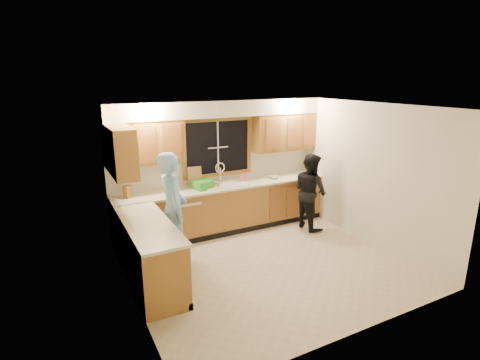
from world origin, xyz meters
The scene contains 26 objects.
floor centered at (0.00, 0.00, 0.00)m, with size 4.20×4.20×0.00m, color #C7B499.
ceiling centered at (0.00, 0.00, 2.50)m, with size 4.20×4.20×0.00m, color silver.
wall_back centered at (0.00, 1.90, 1.25)m, with size 4.20×4.20×0.00m, color silver.
wall_left centered at (-2.10, 0.00, 1.25)m, with size 3.80×3.80×0.00m, color silver.
wall_right centered at (2.10, 0.00, 1.25)m, with size 3.80×3.80×0.00m, color silver.
base_cabinets_back centered at (0.00, 1.60, 0.44)m, with size 4.20×0.60×0.88m, color #A3702F.
base_cabinets_left centered at (-1.80, 0.35, 0.44)m, with size 0.60×1.90×0.88m, color #A3702F.
countertop_back centered at (0.00, 1.58, 0.90)m, with size 4.20×0.63×0.04m, color beige.
countertop_left centered at (-1.79, 0.35, 0.90)m, with size 0.63×1.90×0.04m, color beige.
upper_cabinets_left centered at (-1.43, 1.73, 1.83)m, with size 1.35×0.33×0.75m, color #A3702F.
upper_cabinets_right centered at (1.43, 1.73, 1.83)m, with size 1.35×0.33×0.75m, color #A3702F.
upper_cabinets_return centered at (-1.94, 1.12, 1.83)m, with size 0.33×0.90×0.75m, color #A3702F.
soffit centered at (0.00, 1.72, 2.35)m, with size 4.20×0.35×0.30m, color silver.
window_frame centered at (0.00, 1.89, 1.60)m, with size 1.44×0.03×1.14m.
sink centered at (0.00, 1.60, 0.86)m, with size 0.86×0.52×0.57m.
dishwasher centered at (-0.85, 1.59, 0.41)m, with size 0.60×0.56×0.82m, color silver.
stove centered at (-1.80, -0.22, 0.45)m, with size 0.58×0.75×0.90m, color silver.
man centered at (-1.29, 0.74, 0.92)m, with size 0.67×0.44×1.83m, color #7CB7EB.
woman centered at (1.55, 0.96, 0.75)m, with size 0.73×0.57×1.51m, color black.
knife_block centered at (-1.80, 1.65, 1.03)m, with size 0.12×0.10×0.22m, color #9B5B2A.
cutting_board centered at (-0.51, 1.82, 1.10)m, with size 0.27×0.02×0.37m, color tan.
dish_crate centered at (-0.46, 1.58, 1.00)m, with size 0.33×0.31×0.15m, color #308F25.
soap_bottle centered at (0.42, 1.64, 1.02)m, with size 0.09×0.09×0.20m, color #DD547C.
bowl centered at (1.11, 1.57, 0.95)m, with size 0.21×0.21×0.05m, color silver.
can_left centered at (-0.20, 1.43, 0.98)m, with size 0.06×0.06×0.11m, color beige.
can_right centered at (-0.25, 1.43, 0.98)m, with size 0.06×0.06×0.11m, color beige.
Camera 1 is at (-2.90, -4.61, 2.91)m, focal length 28.00 mm.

